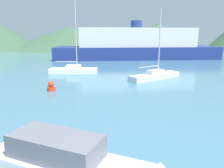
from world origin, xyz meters
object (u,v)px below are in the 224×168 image
(ferry_distant, at_px, (136,45))
(buoy_marker, at_px, (51,87))
(sailboat_inner, at_px, (155,75))
(sailboat_middle, at_px, (74,69))

(ferry_distant, relative_size, buoy_marker, 41.69)
(sailboat_inner, distance_m, buoy_marker, 11.84)
(sailboat_inner, relative_size, sailboat_middle, 0.71)
(sailboat_middle, bearing_deg, ferry_distant, 62.26)
(sailboat_inner, distance_m, ferry_distant, 24.54)
(buoy_marker, bearing_deg, sailboat_inner, 30.86)
(sailboat_middle, height_order, buoy_marker, sailboat_middle)
(sailboat_inner, bearing_deg, sailboat_middle, 120.55)
(sailboat_inner, distance_m, sailboat_middle, 11.03)
(sailboat_inner, relative_size, ferry_distant, 0.22)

